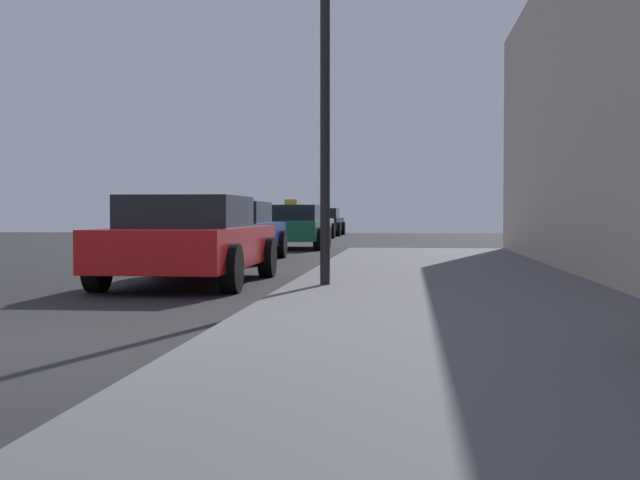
{
  "coord_description": "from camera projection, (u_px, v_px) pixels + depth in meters",
  "views": [
    {
      "loc": [
        3.5,
        -6.23,
        1.02
      ],
      "look_at": [
        2.61,
        2.52,
        0.75
      ],
      "focal_mm": 49.15,
      "sensor_mm": 36.0,
      "label": 1
    }
  ],
  "objects": [
    {
      "name": "car_green",
      "position": [
        292.0,
        226.0,
        25.39
      ],
      "size": [
        2.02,
        4.01,
        1.43
      ],
      "color": "#196638",
      "rests_on": "ground_plane"
    },
    {
      "name": "car_blue",
      "position": [
        230.0,
        231.0,
        18.68
      ],
      "size": [
        1.98,
        4.42,
        1.27
      ],
      "color": "#233899",
      "rests_on": "ground_plane"
    },
    {
      "name": "car_silver",
      "position": [
        307.0,
        223.0,
        34.67
      ],
      "size": [
        1.99,
        4.39,
        1.27
      ],
      "color": "#B7B7BF",
      "rests_on": "ground_plane"
    },
    {
      "name": "car_black",
      "position": [
        322.0,
        222.0,
        40.69
      ],
      "size": [
        1.95,
        4.37,
        1.27
      ],
      "color": "black",
      "rests_on": "ground_plane"
    },
    {
      "name": "car_red",
      "position": [
        190.0,
        239.0,
        12.6
      ],
      "size": [
        1.98,
        4.49,
        1.27
      ],
      "color": "red",
      "rests_on": "ground_plane"
    },
    {
      "name": "sidewalk",
      "position": [
        480.0,
        347.0,
        6.17
      ],
      "size": [
        4.0,
        32.0,
        0.15
      ],
      "primitive_type": "cube",
      "color": "#5B5B60",
      "rests_on": "ground_plane"
    },
    {
      "name": "street_lamp",
      "position": [
        325.0,
        42.0,
        10.63
      ],
      "size": [
        0.36,
        0.36,
        4.32
      ],
      "color": "black",
      "rests_on": "sidewalk"
    }
  ]
}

